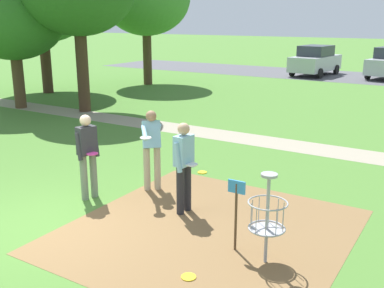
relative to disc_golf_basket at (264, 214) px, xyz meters
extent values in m
plane|color=#47752D|center=(-3.67, -0.92, -0.75)|extent=(160.00, 160.00, 0.00)
cube|color=brown|center=(-1.18, 0.44, -0.75)|extent=(4.49, 4.66, 0.01)
cylinder|color=#9E9EA3|center=(0.06, -0.01, -0.08)|extent=(0.05, 0.05, 1.35)
cylinder|color=#9E9EA3|center=(0.06, -0.01, 0.62)|extent=(0.24, 0.24, 0.04)
torus|color=#9E9EA3|center=(0.06, -0.01, 0.20)|extent=(0.58, 0.58, 0.02)
torus|color=#9E9EA3|center=(0.06, -0.01, -0.20)|extent=(0.55, 0.55, 0.03)
cylinder|color=#9E9EA3|center=(0.06, -0.01, -0.22)|extent=(0.48, 0.48, 0.02)
cylinder|color=gray|center=(0.30, -0.01, 0.00)|extent=(0.01, 0.01, 0.40)
cylinder|color=gray|center=(0.25, 0.13, 0.00)|extent=(0.01, 0.01, 0.40)
cylinder|color=gray|center=(0.13, 0.22, 0.00)|extent=(0.01, 0.01, 0.40)
cylinder|color=gray|center=(-0.01, 0.22, 0.00)|extent=(0.01, 0.01, 0.40)
cylinder|color=gray|center=(-0.13, 0.13, 0.00)|extent=(0.01, 0.01, 0.40)
cylinder|color=gray|center=(-0.18, -0.01, 0.00)|extent=(0.01, 0.01, 0.40)
cylinder|color=gray|center=(-0.13, -0.15, 0.00)|extent=(0.01, 0.01, 0.40)
cylinder|color=gray|center=(-0.01, -0.24, 0.00)|extent=(0.01, 0.01, 0.40)
cylinder|color=gray|center=(0.13, -0.24, 0.00)|extent=(0.01, 0.01, 0.40)
cylinder|color=gray|center=(0.25, -0.15, 0.00)|extent=(0.01, 0.01, 0.40)
cylinder|color=#4C3823|center=(-0.49, 0.09, -0.20)|extent=(0.04, 0.04, 1.10)
cube|color=#3384C6|center=(-0.49, 0.09, 0.30)|extent=(0.28, 0.03, 0.20)
cylinder|color=tan|center=(-3.06, 1.58, -0.29)|extent=(0.14, 0.14, 0.92)
cylinder|color=tan|center=(-3.22, 1.43, -0.29)|extent=(0.14, 0.14, 0.92)
cube|color=#84B7D1|center=(-3.14, 1.51, 0.45)|extent=(0.52, 0.52, 0.60)
sphere|color=#9E7051|center=(-3.10, 1.46, 0.85)|extent=(0.22, 0.22, 0.22)
cylinder|color=#84B7D1|center=(-3.06, 1.18, 0.56)|extent=(0.46, 0.50, 0.21)
cylinder|color=white|center=(-2.87, 0.97, 0.53)|extent=(0.22, 0.22, 0.02)
cylinder|color=#84B7D1|center=(-3.14, 1.75, 0.49)|extent=(0.39, 0.41, 0.37)
cylinder|color=slate|center=(-3.91, 0.57, -0.29)|extent=(0.14, 0.14, 0.92)
cylinder|color=slate|center=(-3.96, 0.36, -0.29)|extent=(0.14, 0.14, 0.92)
cube|color=#2D2D33|center=(-3.93, 0.47, 0.45)|extent=(0.30, 0.40, 0.56)
sphere|color=beige|center=(-3.93, 0.47, 0.85)|extent=(0.22, 0.22, 0.22)
cylinder|color=#2D2D33|center=(-3.87, 0.64, 0.36)|extent=(0.18, 0.13, 0.55)
cylinder|color=#2D2D33|center=(-3.96, 0.28, 0.36)|extent=(0.18, 0.13, 0.55)
cylinder|color=#E53D99|center=(-3.76, 0.42, 0.22)|extent=(0.22, 0.22, 0.02)
cylinder|color=#232328|center=(-1.94, 0.99, -0.29)|extent=(0.14, 0.14, 0.92)
cylinder|color=#232328|center=(-1.96, 0.77, -0.29)|extent=(0.14, 0.14, 0.92)
cube|color=#84B7D1|center=(-1.95, 0.88, 0.45)|extent=(0.25, 0.38, 0.56)
sphere|color=tan|center=(-1.95, 0.88, 0.85)|extent=(0.22, 0.22, 0.22)
cylinder|color=#84B7D1|center=(-1.91, 1.07, 0.36)|extent=(0.17, 0.10, 0.55)
cylinder|color=#84B7D1|center=(-1.94, 0.69, 0.36)|extent=(0.17, 0.10, 0.55)
cylinder|color=white|center=(-1.77, 0.86, 0.22)|extent=(0.22, 0.22, 0.02)
cylinder|color=gold|center=(-0.69, -0.97, -0.74)|extent=(0.21, 0.21, 0.02)
cylinder|color=gold|center=(-2.78, 2.98, -0.74)|extent=(0.22, 0.22, 0.02)
cylinder|color=#422D1E|center=(-10.36, 6.87, 0.77)|extent=(0.45, 0.45, 3.04)
cylinder|color=#422D1E|center=(-15.12, 9.24, 0.56)|extent=(0.49, 0.49, 2.63)
cylinder|color=#4C3823|center=(-12.73, 14.07, 0.65)|extent=(0.47, 0.47, 2.80)
cylinder|color=#4C3823|center=(-13.05, 6.02, 0.30)|extent=(0.45, 0.45, 2.11)
ellipsoid|color=#2D6623|center=(-13.05, 6.02, 2.91)|extent=(4.15, 4.15, 3.53)
cube|color=#4C4C51|center=(-3.67, 23.18, -0.75)|extent=(36.00, 6.00, 0.01)
cube|color=#B2B7BC|center=(-6.24, 22.84, 0.00)|extent=(2.26, 4.37, 0.90)
cube|color=#2D333D|center=(-6.24, 22.84, 0.77)|extent=(1.82, 2.35, 0.64)
cylinder|color=black|center=(-6.99, 24.23, -0.45)|extent=(0.25, 0.62, 0.60)
cylinder|color=black|center=(-5.20, 24.03, -0.45)|extent=(0.25, 0.62, 0.60)
cylinder|color=black|center=(-7.28, 21.65, -0.45)|extent=(0.25, 0.62, 0.60)
cylinder|color=black|center=(-5.49, 21.44, -0.45)|extent=(0.25, 0.62, 0.60)
cylinder|color=black|center=(-2.96, 22.52, -0.45)|extent=(0.29, 0.62, 0.60)
cube|color=gray|center=(-3.67, 6.36, -0.75)|extent=(40.00, 1.23, 0.00)
camera|label=1|loc=(2.31, -5.73, 2.76)|focal=42.52mm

